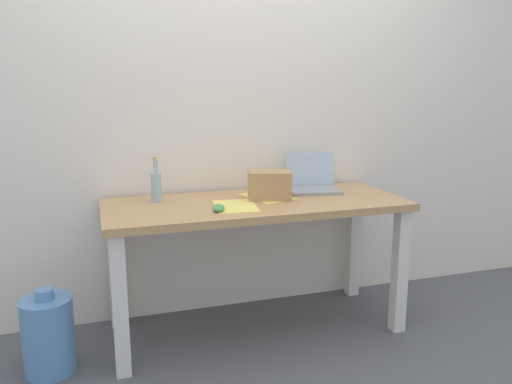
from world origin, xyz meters
TOP-DOWN VIEW (x-y plane):
  - ground_plane at (0.00, 0.00)m, footprint 8.00×8.00m
  - back_wall at (0.00, 0.39)m, footprint 5.20×0.08m
  - desk at (0.00, 0.00)m, footprint 1.61×0.65m
  - laptop_right at (0.40, 0.16)m, footprint 0.33×0.28m
  - beer_bottle at (-0.51, 0.15)m, footprint 0.06×0.06m
  - computer_mouse at (-0.24, -0.15)m, footprint 0.08×0.11m
  - cardboard_box at (0.09, 0.03)m, footprint 0.26×0.21m
  - paper_yellow_folder at (-0.14, -0.08)m, footprint 0.24×0.32m
  - paper_sheet_near_back at (0.09, 0.08)m, footprint 0.29×0.34m
  - water_cooler_jug at (-1.08, -0.12)m, footprint 0.24×0.24m

SIDE VIEW (x-z plane):
  - ground_plane at x=0.00m, z-range 0.00..0.00m
  - water_cooler_jug at x=-1.08m, z-range -0.02..0.40m
  - desk at x=0.00m, z-range 0.26..1.00m
  - paper_yellow_folder at x=-0.14m, z-range 0.74..0.74m
  - paper_sheet_near_back at x=0.09m, z-range 0.74..0.74m
  - computer_mouse at x=-0.24m, z-range 0.74..0.77m
  - laptop_right at x=0.40m, z-range 0.67..0.90m
  - cardboard_box at x=0.09m, z-range 0.74..0.89m
  - beer_bottle at x=-0.51m, z-range 0.71..0.95m
  - back_wall at x=0.00m, z-range 0.00..2.60m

